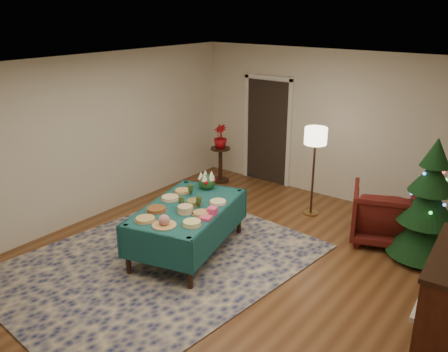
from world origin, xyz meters
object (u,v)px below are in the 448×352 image
Objects in this scene: floor_lamp at (315,141)px; christmas_tree at (428,207)px; side_table at (220,165)px; buffet_table at (188,216)px; gift_box at (212,211)px; armchair at (384,212)px; potted_plant at (220,142)px.

christmas_tree is at bearing -12.20° from floor_lamp.
side_table is 4.29m from christmas_tree.
floor_lamp is at bearing 71.38° from buffet_table.
floor_lamp is (0.32, 2.31, 0.52)m from gift_box.
floor_lamp is 2.07m from christmas_tree.
armchair is 0.62× the size of floor_lamp.
potted_plant reaches higher than buffet_table.
christmas_tree is at bearing 39.41° from gift_box.
side_table is at bearing 0.00° from potted_plant.
potted_plant is (0.00, 0.00, 0.50)m from side_table.
buffet_table is at bearing -145.54° from christmas_tree.
side_table is (-2.24, 0.33, -0.96)m from floor_lamp.
buffet_table is 2.96× the size of side_table.
side_table is at bearing 118.95° from buffet_table.
armchair is 0.76m from christmas_tree.
gift_box is at bearing -98.00° from floor_lamp.
buffet_table is 1.37× the size of floor_lamp.
floor_lamp is (-1.31, 0.22, 0.83)m from armchair.
side_table is 1.51× the size of potted_plant.
potted_plant is (-1.91, 2.64, 0.06)m from gift_box.
christmas_tree reaches higher than gift_box.
gift_box reaches higher than buffet_table.
side_table is (-1.91, 2.64, -0.44)m from gift_box.
gift_box is at bearing 30.87° from armchair.
armchair reaches higher than buffet_table.
side_table is at bearing 171.53° from floor_lamp.
potted_plant is at bearing -29.82° from armchair.
side_table is 0.50m from potted_plant.
side_table is 0.40× the size of christmas_tree.
gift_box is 0.08× the size of floor_lamp.
potted_plant is at bearing 171.53° from floor_lamp.
buffet_table is 2.96m from armchair.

